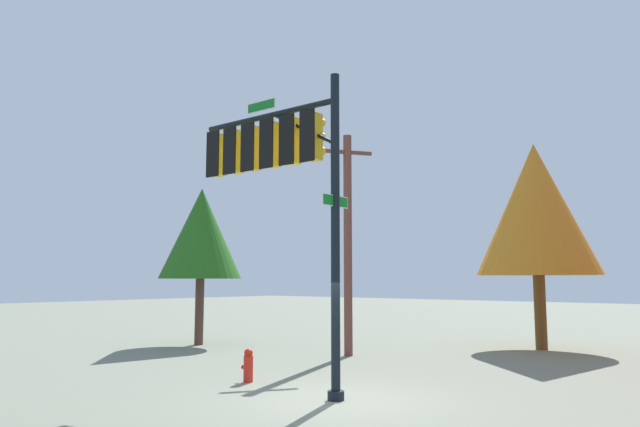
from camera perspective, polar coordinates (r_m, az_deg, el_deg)
ground_plane at (r=13.03m, az=1.56°, el=-17.83°), size 120.00×120.00×0.00m
signal_pole_assembly at (r=14.22m, az=-4.27°, el=5.04°), size 4.36×0.94×7.20m
utility_pole at (r=20.18m, az=2.74°, el=-2.59°), size 1.10×1.56×7.63m
fire_hydrant at (r=15.25m, az=-7.05°, el=-14.56°), size 0.33×0.24×0.83m
tree_near at (r=24.06m, az=-11.57°, el=-1.96°), size 3.30×3.30×6.28m
tree_far at (r=23.58m, az=20.40°, el=0.41°), size 4.53×4.53×7.78m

